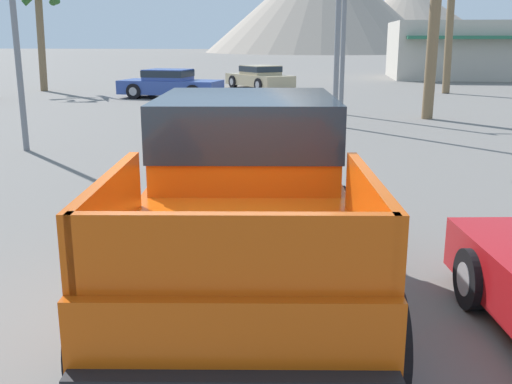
% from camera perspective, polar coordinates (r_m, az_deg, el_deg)
% --- Properties ---
extents(ground_plane, '(320.00, 320.00, 0.00)m').
position_cam_1_polar(ground_plane, '(6.02, -4.89, -10.94)').
color(ground_plane, slate).
extents(orange_pickup_truck, '(2.69, 5.17, 1.99)m').
position_cam_1_polar(orange_pickup_truck, '(5.96, -1.02, 0.32)').
color(orange_pickup_truck, '#CC4C0C').
rests_on(orange_pickup_truck, ground_plane).
extents(parked_car_blue, '(4.68, 2.47, 1.27)m').
position_cam_1_polar(parked_car_blue, '(27.51, -8.20, 10.21)').
color(parked_car_blue, '#334C9E').
rests_on(parked_car_blue, ground_plane).
extents(parked_car_tan, '(4.02, 4.49, 1.23)m').
position_cam_1_polar(parked_car_tan, '(32.17, 0.35, 10.90)').
color(parked_car_tan, tan).
rests_on(parked_car_tan, ground_plane).
extents(traffic_light_main, '(3.11, 0.38, 5.09)m').
position_cam_1_polar(traffic_light_main, '(21.37, 11.84, 16.69)').
color(traffic_light_main, slate).
rests_on(traffic_light_main, ground_plane).
extents(palm_tree_short, '(3.05, 2.98, 5.59)m').
position_cam_1_polar(palm_tree_short, '(32.81, -20.17, 16.48)').
color(palm_tree_short, brown).
rests_on(palm_tree_short, ground_plane).
extents(storefront_building, '(8.94, 7.85, 3.72)m').
position_cam_1_polar(storefront_building, '(43.48, 18.83, 12.68)').
color(storefront_building, '#BCB2A3').
rests_on(storefront_building, ground_plane).
extents(distant_mountain_range, '(113.34, 56.24, 19.95)m').
position_cam_1_polar(distant_mountain_range, '(132.88, 16.85, 16.26)').
color(distant_mountain_range, gray).
rests_on(distant_mountain_range, ground_plane).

